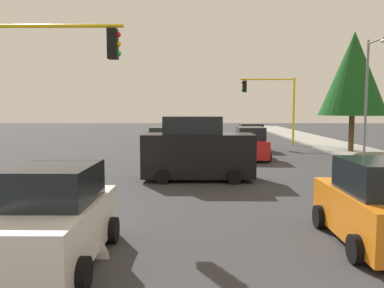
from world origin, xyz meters
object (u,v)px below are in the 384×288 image
(tree_roadside_mid, at_px, (354,74))
(car_white, at_px, (54,219))
(car_yellow, at_px, (163,145))
(traffic_signal_far_left, at_px, (272,97))
(delivery_van_black, at_px, (197,151))
(street_lamp_curbside, at_px, (370,86))
(traffic_signal_near_right, at_px, (41,76))
(car_orange, at_px, (376,206))
(car_silver, at_px, (250,138))
(car_red, at_px, (250,145))

(tree_roadside_mid, bearing_deg, car_white, -35.28)
(car_yellow, distance_m, car_white, 15.63)
(traffic_signal_far_left, bearing_deg, delivery_van_black, -21.49)
(street_lamp_curbside, bearing_deg, delivery_van_black, -60.23)
(delivery_van_black, distance_m, car_white, 9.60)
(traffic_signal_near_right, xyz_separation_m, car_orange, (4.02, 9.22, -3.28))
(car_yellow, relative_size, car_orange, 1.00)
(traffic_signal_far_left, relative_size, delivery_van_black, 1.17)
(car_silver, bearing_deg, traffic_signal_far_left, 149.84)
(car_red, height_order, car_silver, same)
(tree_roadside_mid, xyz_separation_m, car_silver, (-1.95, -6.66, -4.53))
(delivery_van_black, bearing_deg, car_yellow, -162.49)
(car_red, xyz_separation_m, car_silver, (-5.07, 0.71, -0.00))
(car_silver, bearing_deg, tree_roadside_mid, 73.67)
(street_lamp_curbside, xyz_separation_m, car_orange, (13.63, -5.72, -3.45))
(delivery_van_black, relative_size, car_red, 1.19)
(delivery_van_black, bearing_deg, car_silver, 161.73)
(traffic_signal_far_left, bearing_deg, car_orange, -5.26)
(traffic_signal_far_left, xyz_separation_m, traffic_signal_near_right, (20.00, -11.43, 0.19))
(car_silver, bearing_deg, car_yellow, -47.52)
(car_white, bearing_deg, tree_roadside_mid, 144.72)
(street_lamp_curbside, bearing_deg, car_orange, -22.76)
(street_lamp_curbside, bearing_deg, tree_roadside_mid, 169.67)
(traffic_signal_far_left, relative_size, car_orange, 1.49)
(traffic_signal_near_right, xyz_separation_m, car_yellow, (-10.47, 3.09, -3.28))
(car_white, bearing_deg, car_yellow, 176.74)
(street_lamp_curbside, xyz_separation_m, tree_roadside_mid, (-4.39, 0.80, 1.08))
(delivery_van_black, xyz_separation_m, car_orange, (8.02, 4.09, -0.39))
(car_white, bearing_deg, traffic_signal_far_left, 159.84)
(street_lamp_curbside, height_order, car_red, street_lamp_curbside)
(traffic_signal_far_left, xyz_separation_m, tree_roadside_mid, (6.00, 4.31, 1.44))
(car_yellow, bearing_deg, car_silver, 132.48)
(street_lamp_curbside, bearing_deg, car_silver, -137.25)
(traffic_signal_near_right, bearing_deg, car_white, 23.18)
(tree_roadside_mid, bearing_deg, car_silver, -106.33)
(traffic_signal_near_right, height_order, car_silver, traffic_signal_near_right)
(street_lamp_curbside, relative_size, car_white, 1.80)
(traffic_signal_far_left, height_order, traffic_signal_near_right, traffic_signal_near_right)
(traffic_signal_near_right, height_order, car_yellow, traffic_signal_near_right)
(delivery_van_black, height_order, car_orange, delivery_van_black)
(car_orange, bearing_deg, car_red, -176.72)
(tree_roadside_mid, bearing_deg, traffic_signal_far_left, -144.32)
(car_orange, bearing_deg, car_silver, -179.59)
(delivery_van_black, bearing_deg, tree_roadside_mid, 133.31)
(street_lamp_curbside, distance_m, car_orange, 15.18)
(car_red, height_order, car_white, same)
(street_lamp_curbside, bearing_deg, car_yellow, -94.15)
(car_silver, bearing_deg, street_lamp_curbside, 42.75)
(traffic_signal_far_left, distance_m, car_white, 26.95)
(traffic_signal_near_right, bearing_deg, street_lamp_curbside, 122.76)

